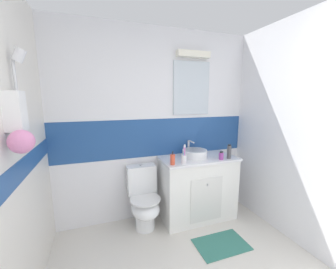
{
  "coord_description": "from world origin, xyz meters",
  "views": [
    {
      "loc": [
        -0.75,
        -0.17,
        1.62
      ],
      "look_at": [
        -0.02,
        1.89,
        1.23
      ],
      "focal_mm": 21.83,
      "sensor_mm": 36.0,
      "label": 1
    }
  ],
  "objects_px": {
    "toilet": "(144,200)",
    "toothbrush_cup": "(184,158)",
    "sink_basin": "(195,153)",
    "lotion_bottle_short": "(221,156)",
    "soap_dispenser": "(173,159)",
    "shampoo_bottle_tall": "(229,152)"
  },
  "relations": [
    {
      "from": "sink_basin",
      "to": "lotion_bottle_short",
      "type": "bearing_deg",
      "value": -36.7
    },
    {
      "from": "toilet",
      "to": "lotion_bottle_short",
      "type": "height_order",
      "value": "lotion_bottle_short"
    },
    {
      "from": "soap_dispenser",
      "to": "toilet",
      "type": "bearing_deg",
      "value": 149.61
    },
    {
      "from": "toilet",
      "to": "lotion_bottle_short",
      "type": "relative_size",
      "value": 7.48
    },
    {
      "from": "soap_dispenser",
      "to": "shampoo_bottle_tall",
      "type": "bearing_deg",
      "value": -0.97
    },
    {
      "from": "toilet",
      "to": "toothbrush_cup",
      "type": "bearing_deg",
      "value": -22.61
    },
    {
      "from": "sink_basin",
      "to": "lotion_bottle_short",
      "type": "height_order",
      "value": "sink_basin"
    },
    {
      "from": "sink_basin",
      "to": "toilet",
      "type": "height_order",
      "value": "sink_basin"
    },
    {
      "from": "toothbrush_cup",
      "to": "lotion_bottle_short",
      "type": "bearing_deg",
      "value": -0.62
    },
    {
      "from": "toilet",
      "to": "toothbrush_cup",
      "type": "relative_size",
      "value": 3.41
    },
    {
      "from": "lotion_bottle_short",
      "to": "soap_dispenser",
      "type": "bearing_deg",
      "value": 178.98
    },
    {
      "from": "toothbrush_cup",
      "to": "sink_basin",
      "type": "bearing_deg",
      "value": 39.4
    },
    {
      "from": "shampoo_bottle_tall",
      "to": "soap_dispenser",
      "type": "bearing_deg",
      "value": 179.03
    },
    {
      "from": "lotion_bottle_short",
      "to": "toilet",
      "type": "bearing_deg",
      "value": 168.66
    },
    {
      "from": "toothbrush_cup",
      "to": "soap_dispenser",
      "type": "distance_m",
      "value": 0.14
    },
    {
      "from": "toothbrush_cup",
      "to": "lotion_bottle_short",
      "type": "height_order",
      "value": "toothbrush_cup"
    },
    {
      "from": "toothbrush_cup",
      "to": "toilet",
      "type": "bearing_deg",
      "value": 157.39
    },
    {
      "from": "lotion_bottle_short",
      "to": "shampoo_bottle_tall",
      "type": "relative_size",
      "value": 0.56
    },
    {
      "from": "sink_basin",
      "to": "soap_dispenser",
      "type": "xyz_separation_m",
      "value": [
        -0.38,
        -0.19,
        0.01
      ]
    },
    {
      "from": "soap_dispenser",
      "to": "shampoo_bottle_tall",
      "type": "height_order",
      "value": "shampoo_bottle_tall"
    },
    {
      "from": "toothbrush_cup",
      "to": "soap_dispenser",
      "type": "height_order",
      "value": "toothbrush_cup"
    },
    {
      "from": "lotion_bottle_short",
      "to": "shampoo_bottle_tall",
      "type": "bearing_deg",
      "value": -0.7
    }
  ]
}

